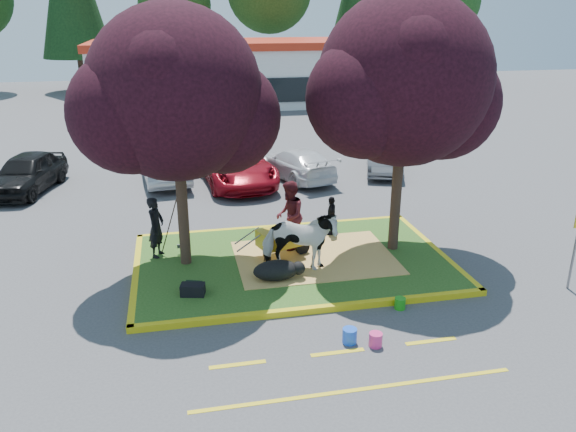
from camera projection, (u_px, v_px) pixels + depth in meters
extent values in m
plane|color=#424244|center=(293.00, 265.00, 15.03)|extent=(90.00, 90.00, 0.00)
cube|color=#254F18|center=(293.00, 262.00, 15.00)|extent=(8.00, 5.00, 0.15)
cube|color=yellow|center=(317.00, 309.00, 12.63)|extent=(8.30, 0.16, 0.15)
cube|color=yellow|center=(275.00, 228.00, 17.37)|extent=(8.30, 0.16, 0.15)
cube|color=yellow|center=(136.00, 276.00, 14.23)|extent=(0.16, 5.30, 0.15)
cube|color=yellow|center=(434.00, 250.00, 15.78)|extent=(0.16, 5.30, 0.15)
cube|color=#E5B25E|center=(315.00, 257.00, 15.09)|extent=(4.20, 3.00, 0.01)
cylinder|color=black|center=(182.00, 199.00, 14.20)|extent=(0.28, 0.28, 3.53)
sphere|color=black|center=(175.00, 93.00, 13.29)|extent=(4.20, 4.20, 4.20)
sphere|color=black|center=(224.00, 117.00, 13.91)|extent=(2.86, 2.86, 2.86)
sphere|color=black|center=(130.00, 113.00, 12.94)|extent=(2.86, 2.86, 2.86)
cylinder|color=black|center=(397.00, 185.00, 15.08)|extent=(0.28, 0.28, 3.70)
sphere|color=black|center=(404.00, 79.00, 14.12)|extent=(4.40, 4.40, 4.40)
sphere|color=black|center=(443.00, 103.00, 14.76)|extent=(2.99, 2.99, 2.99)
sphere|color=black|center=(366.00, 98.00, 13.77)|extent=(2.99, 2.99, 2.99)
cube|color=yellow|center=(238.00, 365.00, 10.79)|extent=(1.10, 0.12, 0.01)
cube|color=yellow|center=(337.00, 352.00, 11.17)|extent=(1.10, 0.12, 0.01)
cube|color=yellow|center=(431.00, 341.00, 11.55)|extent=(1.10, 0.12, 0.01)
cube|color=yellow|center=(356.00, 390.00, 10.07)|extent=(6.00, 0.10, 0.01)
cube|color=silver|center=(238.00, 75.00, 40.45)|extent=(20.00, 8.00, 4.00)
cube|color=#B12713|center=(237.00, 44.00, 39.71)|extent=(20.40, 8.40, 0.50)
cube|color=black|center=(246.00, 91.00, 36.94)|extent=(19.00, 0.10, 1.60)
cylinder|color=black|center=(81.00, 67.00, 46.45)|extent=(0.44, 0.44, 3.92)
cylinder|color=black|center=(179.00, 69.00, 49.50)|extent=(0.44, 0.44, 3.08)
sphere|color=#143811|center=(175.00, 5.00, 47.67)|extent=(6.16, 6.16, 6.16)
cylinder|color=black|center=(270.00, 65.00, 50.01)|extent=(0.44, 0.44, 3.64)
cylinder|color=black|center=(354.00, 64.00, 52.02)|extent=(0.44, 0.44, 3.50)
cylinder|color=black|center=(438.00, 64.00, 52.67)|extent=(0.44, 0.44, 3.22)
sphere|color=#143811|center=(444.00, 2.00, 50.77)|extent=(6.44, 6.44, 6.44)
imported|color=white|center=(299.00, 241.00, 14.09)|extent=(2.06, 1.32, 1.61)
ellipsoid|color=black|center=(276.00, 270.00, 13.79)|extent=(1.29, 1.00, 0.49)
imported|color=black|center=(156.00, 227.00, 14.94)|extent=(0.61, 0.71, 1.65)
imported|color=#4C151C|center=(290.00, 216.00, 15.36)|extent=(0.93, 1.08, 1.93)
imported|color=black|center=(331.00, 216.00, 16.46)|extent=(0.49, 0.75, 1.18)
cylinder|color=black|center=(303.00, 247.00, 15.24)|extent=(0.42, 0.21, 0.41)
cylinder|color=slate|center=(267.00, 256.00, 14.83)|extent=(0.04, 0.04, 0.30)
cylinder|color=slate|center=(264.00, 249.00, 15.29)|extent=(0.04, 0.04, 0.30)
cube|color=gold|center=(280.00, 237.00, 15.00)|extent=(1.30, 1.01, 0.46)
cylinder|color=slate|center=(249.00, 243.00, 14.60)|extent=(0.72, 0.27, 0.37)
cylinder|color=slate|center=(247.00, 236.00, 15.06)|extent=(0.72, 0.27, 0.37)
cube|color=black|center=(193.00, 290.00, 13.07)|extent=(0.60, 0.42, 0.28)
cube|color=black|center=(193.00, 287.00, 13.28)|extent=(0.46, 0.36, 0.21)
cylinder|color=slate|center=(575.00, 248.00, 13.38)|extent=(0.06, 0.06, 2.14)
cylinder|color=#1D9717|center=(400.00, 303.00, 12.77)|extent=(0.27, 0.27, 0.27)
cylinder|color=#E5337D|center=(376.00, 340.00, 11.34)|extent=(0.28, 0.28, 0.29)
cylinder|color=blue|center=(350.00, 336.00, 11.45)|extent=(0.31, 0.31, 0.32)
imported|color=black|center=(27.00, 173.00, 20.89)|extent=(2.65, 4.51, 1.44)
imported|color=#A2A5AA|center=(164.00, 161.00, 22.28)|extent=(2.12, 4.84, 1.55)
imported|color=maroon|center=(235.00, 164.00, 21.92)|extent=(3.06, 5.61, 1.49)
imported|color=silver|center=(297.00, 163.00, 22.53)|extent=(2.87, 4.59, 1.24)
imported|color=#57595E|center=(384.00, 156.00, 23.50)|extent=(2.63, 4.26, 1.33)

